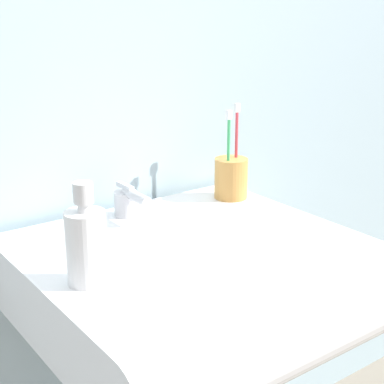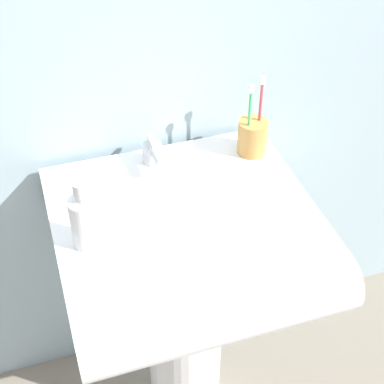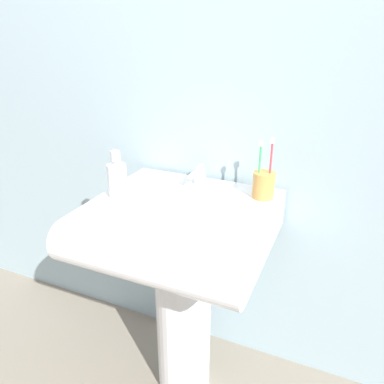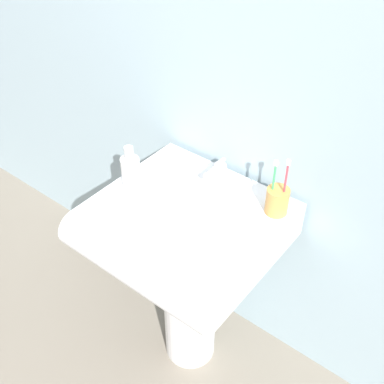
{
  "view_description": "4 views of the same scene",
  "coord_description": "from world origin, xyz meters",
  "views": [
    {
      "loc": [
        -0.61,
        -0.84,
        1.27
      ],
      "look_at": [
        0.02,
        0.01,
        0.93
      ],
      "focal_mm": 55.0,
      "sensor_mm": 36.0,
      "label": 1
    },
    {
      "loc": [
        -0.29,
        -0.98,
        1.76
      ],
      "look_at": [
        0.03,
        0.02,
        0.87
      ],
      "focal_mm": 55.0,
      "sensor_mm": 36.0,
      "label": 2
    },
    {
      "loc": [
        0.49,
        -1.05,
        1.38
      ],
      "look_at": [
        0.02,
        0.03,
        0.87
      ],
      "focal_mm": 35.0,
      "sensor_mm": 36.0,
      "label": 3
    },
    {
      "loc": [
        0.76,
        -0.96,
        1.91
      ],
      "look_at": [
        0.02,
        -0.01,
        0.91
      ],
      "focal_mm": 45.0,
      "sensor_mm": 36.0,
      "label": 4
    }
  ],
  "objects": [
    {
      "name": "ground_plane",
      "position": [
        0.0,
        0.0,
        0.0
      ],
      "size": [
        6.0,
        6.0,
        0.0
      ],
      "primitive_type": "plane",
      "color": "gray",
      "rests_on": "ground"
    },
    {
      "name": "wall_back",
      "position": [
        0.0,
        0.3,
        1.2
      ],
      "size": [
        5.0,
        0.05,
        2.4
      ],
      "primitive_type": "cube",
      "color": "#9EB7C1",
      "rests_on": "ground"
    },
    {
      "name": "sink_pedestal",
      "position": [
        0.0,
        0.0,
        0.35
      ],
      "size": [
        0.21,
        0.21,
        0.7
      ],
      "primitive_type": "cylinder",
      "color": "white",
      "rests_on": "ground"
    },
    {
      "name": "sink_basin",
      "position": [
        0.0,
        -0.05,
        0.77
      ],
      "size": [
        0.61,
        0.59,
        0.14
      ],
      "color": "white",
      "rests_on": "sink_pedestal"
    },
    {
      "name": "faucet",
      "position": [
        -0.02,
        0.19,
        0.87
      ],
      "size": [
        0.05,
        0.12,
        0.07
      ],
      "color": "silver",
      "rests_on": "sink_basin"
    },
    {
      "name": "toothbrush_cup",
      "position": [
        0.24,
        0.16,
        0.88
      ],
      "size": [
        0.08,
        0.08,
        0.22
      ],
      "color": "#D19347",
      "rests_on": "sink_basin"
    },
    {
      "name": "soap_bottle",
      "position": [
        -0.23,
        -0.04,
        0.9
      ],
      "size": [
        0.07,
        0.07,
        0.17
      ],
      "color": "white",
      "rests_on": "sink_basin"
    }
  ]
}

